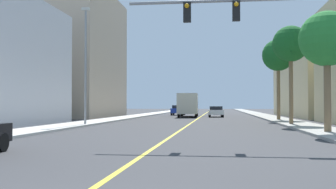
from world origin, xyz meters
TOP-DOWN VIEW (x-y plane):
  - ground at (0.00, 42.00)m, footprint 192.00×192.00m
  - sidewalk_left at (-8.28, 42.00)m, footprint 2.67×168.00m
  - sidewalk_right at (8.28, 42.00)m, footprint 2.67×168.00m
  - lane_marking_center at (0.00, 42.00)m, footprint 0.16×144.00m
  - building_left_far at (-19.83, 44.41)m, footprint 17.20×17.10m
  - traffic_signal_mast at (4.69, 12.04)m, footprint 8.92×0.36m
  - street_lamp at (-7.44, 23.62)m, footprint 0.56×0.28m
  - palm_near at (8.04, 17.15)m, footprint 2.92×2.92m
  - palm_mid at (7.68, 25.76)m, footprint 2.69×2.69m
  - palm_far at (8.00, 34.37)m, footprint 3.05×3.05m
  - car_blue at (-3.66, 53.94)m, footprint 1.88×3.83m
  - car_white at (1.96, 45.92)m, footprint 1.96×4.40m
  - delivery_truck at (-1.55, 45.90)m, footprint 2.71×8.98m

SIDE VIEW (x-z plane):
  - ground at x=0.00m, z-range 0.00..0.00m
  - lane_marking_center at x=0.00m, z-range 0.00..0.01m
  - sidewalk_left at x=-8.28m, z-range 0.00..0.15m
  - sidewalk_right at x=8.28m, z-range 0.00..0.15m
  - car_white at x=1.96m, z-range 0.04..1.39m
  - car_blue at x=-3.66m, z-range 0.03..1.48m
  - delivery_truck at x=-1.55m, z-range 0.12..3.05m
  - traffic_signal_mast at x=4.69m, z-range 1.52..7.90m
  - street_lamp at x=-7.44m, z-range 0.58..9.21m
  - palm_near at x=8.04m, z-range 1.81..8.19m
  - palm_mid at x=7.68m, z-range 2.37..9.69m
  - palm_far at x=8.00m, z-range 2.40..10.10m
  - building_left_far at x=-19.83m, z-range 0.00..15.76m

